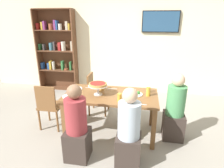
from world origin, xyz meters
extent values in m
plane|color=gray|center=(0.00, 0.00, 0.00)|extent=(12.00, 12.00, 0.00)
cube|color=beige|center=(0.00, 2.20, 1.40)|extent=(8.00, 0.12, 2.80)
cube|color=brown|center=(0.00, 0.00, 0.72)|extent=(1.58, 0.84, 0.04)
cube|color=brown|center=(-0.73, -0.36, 0.35)|extent=(0.07, 0.07, 0.70)
cube|color=brown|center=(0.73, -0.36, 0.35)|extent=(0.07, 0.07, 0.70)
cube|color=brown|center=(-0.73, 0.36, 0.35)|extent=(0.07, 0.07, 0.70)
cube|color=brown|center=(0.73, 0.36, 0.35)|extent=(0.07, 0.07, 0.70)
cube|color=brown|center=(-2.43, 1.98, 1.10)|extent=(0.03, 0.30, 2.20)
cube|color=brown|center=(-1.36, 1.98, 1.10)|extent=(0.03, 0.30, 2.20)
cube|color=brown|center=(-1.89, 2.12, 1.10)|extent=(1.10, 0.02, 2.20)
cube|color=brown|center=(-1.89, 1.98, 0.01)|extent=(1.04, 0.28, 0.02)
cube|color=brown|center=(-1.89, 1.98, 0.56)|extent=(1.04, 0.28, 0.02)
cube|color=brown|center=(-1.89, 1.98, 1.11)|extent=(1.04, 0.28, 0.02)
cube|color=brown|center=(-1.89, 1.98, 1.66)|extent=(1.04, 0.28, 0.02)
cube|color=brown|center=(-1.89, 1.98, 2.20)|extent=(1.04, 0.28, 0.02)
cube|color=navy|center=(-2.36, 1.98, 0.67)|extent=(0.06, 0.13, 0.19)
cube|color=navy|center=(-2.17, 1.98, 0.66)|extent=(0.06, 0.13, 0.18)
cube|color=#B7932D|center=(-2.11, 1.98, 0.69)|extent=(0.05, 0.13, 0.24)
cylinder|color=silver|center=(-2.03, 1.98, 0.68)|extent=(0.08, 0.08, 0.22)
cube|color=#2D6B38|center=(-1.75, 1.98, 0.70)|extent=(0.05, 0.13, 0.25)
cylinder|color=brown|center=(-1.65, 1.98, 0.60)|extent=(0.12, 0.12, 0.05)
cube|color=#2D6B38|center=(-1.51, 1.98, 0.69)|extent=(0.05, 0.10, 0.24)
cube|color=#2D6B38|center=(-2.37, 1.98, 1.21)|extent=(0.05, 0.13, 0.17)
cube|color=#3D3838|center=(-2.25, 1.98, 1.21)|extent=(0.04, 0.13, 0.16)
cylinder|color=#3D7084|center=(-2.05, 1.98, 1.22)|extent=(0.10, 0.10, 0.20)
cube|color=#3D3838|center=(-1.94, 1.98, 1.24)|extent=(0.04, 0.11, 0.24)
cube|color=maroon|center=(-1.78, 1.98, 1.23)|extent=(0.07, 0.13, 0.22)
cylinder|color=beige|center=(-1.68, 1.98, 1.24)|extent=(0.12, 0.12, 0.24)
cube|color=#B2A88E|center=(-1.42, 1.98, 1.25)|extent=(0.06, 0.13, 0.26)
cube|color=maroon|center=(-2.36, 1.98, 1.76)|extent=(0.06, 0.13, 0.17)
cube|color=#B7932D|center=(-2.23, 1.98, 1.77)|extent=(0.05, 0.13, 0.20)
cube|color=#7A3370|center=(-2.17, 1.98, 1.79)|extent=(0.06, 0.12, 0.22)
cylinder|color=brown|center=(-1.99, 1.98, 1.75)|extent=(0.11, 0.11, 0.16)
cube|color=#7A3370|center=(-1.86, 1.98, 1.80)|extent=(0.05, 0.12, 0.25)
cube|color=navy|center=(-1.81, 1.98, 1.80)|extent=(0.04, 0.13, 0.24)
cylinder|color=silver|center=(-1.73, 1.98, 1.75)|extent=(0.10, 0.10, 0.16)
cube|color=#B2A88E|center=(-1.53, 1.98, 1.78)|extent=(0.07, 0.13, 0.22)
cube|color=#B7932D|center=(-1.46, 1.98, 1.76)|extent=(0.04, 0.13, 0.17)
cube|color=black|center=(0.88, 2.11, 1.89)|extent=(0.91, 0.05, 0.52)
cube|color=navy|center=(0.88, 2.08, 1.89)|extent=(0.87, 0.01, 0.48)
cube|color=#382D28|center=(0.37, -0.74, 0.23)|extent=(0.34, 0.34, 0.45)
cylinder|color=silver|center=(0.37, -0.74, 0.70)|extent=(0.30, 0.30, 0.50)
sphere|color=beige|center=(0.37, -0.74, 1.05)|extent=(0.20, 0.20, 0.20)
cube|color=#382D28|center=(-0.36, -0.74, 0.23)|extent=(0.34, 0.34, 0.45)
cylinder|color=#993338|center=(-0.36, -0.74, 0.70)|extent=(0.30, 0.30, 0.50)
sphere|color=#846047|center=(-0.36, -0.74, 1.05)|extent=(0.20, 0.20, 0.20)
cube|color=#382D28|center=(1.08, 0.01, 0.23)|extent=(0.34, 0.34, 0.45)
cylinder|color=#4C935B|center=(1.08, 0.01, 0.70)|extent=(0.30, 0.30, 0.50)
sphere|color=beige|center=(1.08, 0.01, 1.05)|extent=(0.20, 0.20, 0.20)
cube|color=brown|center=(-1.13, 0.01, 0.43)|extent=(0.40, 0.40, 0.04)
cube|color=brown|center=(-1.13, -0.17, 0.66)|extent=(0.36, 0.04, 0.42)
cylinder|color=brown|center=(-1.30, 0.18, 0.21)|extent=(0.04, 0.04, 0.41)
cylinder|color=brown|center=(-0.95, 0.18, 0.21)|extent=(0.04, 0.04, 0.41)
cylinder|color=brown|center=(-1.30, -0.17, 0.21)|extent=(0.04, 0.04, 0.41)
cylinder|color=brown|center=(-0.95, -0.17, 0.21)|extent=(0.04, 0.04, 0.41)
cube|color=brown|center=(-0.39, 0.70, 0.43)|extent=(0.40, 0.40, 0.04)
cube|color=brown|center=(-0.57, 0.70, 0.66)|extent=(0.04, 0.36, 0.42)
cylinder|color=brown|center=(-0.22, 0.88, 0.21)|extent=(0.04, 0.04, 0.41)
cylinder|color=brown|center=(-0.22, 0.53, 0.21)|extent=(0.04, 0.04, 0.41)
cylinder|color=brown|center=(-0.57, 0.88, 0.21)|extent=(0.04, 0.04, 0.41)
cylinder|color=brown|center=(-0.57, 0.53, 0.21)|extent=(0.04, 0.04, 0.41)
cylinder|color=silver|center=(-0.21, -0.05, 0.75)|extent=(0.15, 0.15, 0.01)
cylinder|color=silver|center=(-0.21, -0.05, 0.82)|extent=(0.03, 0.03, 0.14)
cylinder|color=silver|center=(-0.21, -0.05, 0.90)|extent=(0.33, 0.33, 0.01)
cylinder|color=tan|center=(-0.21, -0.05, 0.92)|extent=(0.30, 0.30, 0.04)
cylinder|color=maroon|center=(-0.21, -0.05, 0.94)|extent=(0.26, 0.26, 0.00)
cylinder|color=white|center=(-0.65, -0.22, 0.75)|extent=(0.26, 0.26, 0.01)
sphere|color=#2D7028|center=(-0.62, -0.16, 0.77)|extent=(0.04, 0.04, 0.04)
sphere|color=#2D7028|center=(-0.65, -0.22, 0.78)|extent=(0.04, 0.04, 0.04)
cylinder|color=white|center=(0.41, 0.05, 0.75)|extent=(0.25, 0.25, 0.01)
sphere|color=#2D7028|center=(0.40, -0.01, 0.78)|extent=(0.05, 0.05, 0.05)
sphere|color=#2D7028|center=(0.46, 0.05, 0.78)|extent=(0.05, 0.05, 0.05)
sphere|color=#2D7028|center=(0.42, 0.04, 0.78)|extent=(0.05, 0.05, 0.05)
cylinder|color=white|center=(-0.68, 0.13, 0.75)|extent=(0.25, 0.25, 0.01)
sphere|color=#2D7028|center=(-0.68, 0.13, 0.78)|extent=(0.05, 0.05, 0.05)
sphere|color=#2D7028|center=(-0.68, 0.13, 0.78)|extent=(0.05, 0.05, 0.05)
sphere|color=#2D7028|center=(-0.71, 0.12, 0.78)|extent=(0.05, 0.05, 0.05)
cylinder|color=gold|center=(0.62, 0.03, 0.82)|extent=(0.07, 0.07, 0.15)
cylinder|color=gold|center=(-0.20, 0.19, 0.81)|extent=(0.07, 0.07, 0.15)
cylinder|color=gold|center=(0.18, -0.27, 0.81)|extent=(0.07, 0.07, 0.13)
cylinder|color=white|center=(0.63, 0.19, 0.80)|extent=(0.07, 0.07, 0.12)
cube|color=silver|center=(-0.44, 0.25, 0.74)|extent=(0.18, 0.05, 0.00)
cube|color=silver|center=(0.51, -0.33, 0.74)|extent=(0.18, 0.02, 0.00)
cube|color=silver|center=(-0.03, 0.25, 0.74)|extent=(0.18, 0.05, 0.00)
cube|color=silver|center=(0.32, 0.27, 0.74)|extent=(0.18, 0.03, 0.00)
camera|label=1|loc=(0.52, -2.93, 1.96)|focal=30.16mm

